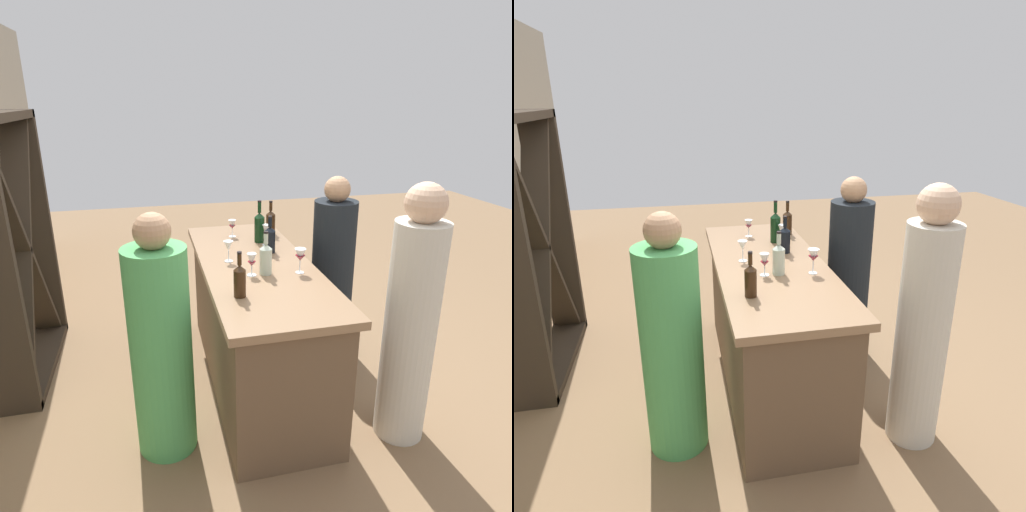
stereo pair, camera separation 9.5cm
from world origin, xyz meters
TOP-DOWN VIEW (x-y plane):
  - ground_plane at (0.00, 0.00)m, footprint 12.00×12.00m
  - bar_counter at (0.00, 0.00)m, footprint 1.96×0.75m
  - wine_rack at (0.58, 1.65)m, footprint 1.21×0.28m
  - wine_bottle_leftmost_amber_brown at (-0.52, 0.22)m, footprint 0.07×0.07m
  - wine_bottle_second_left_clear_pale at (-0.21, -0.01)m, footprint 0.08×0.08m
  - wine_bottle_center_near_black at (0.19, -0.15)m, footprint 0.08×0.08m
  - wine_bottle_second_right_dark_green at (0.46, -0.14)m, footprint 0.08×0.08m
  - wine_bottle_rightmost_amber_brown at (0.64, -0.28)m, footprint 0.08×0.08m
  - wine_glass_near_left at (-0.25, -0.23)m, footprint 0.08×0.08m
  - wine_glass_near_center at (0.37, -0.17)m, footprint 0.06×0.06m
  - wine_glass_near_right at (0.64, 0.04)m, footprint 0.06×0.06m
  - wine_glass_far_left at (-0.22, 0.08)m, footprint 0.06×0.06m
  - wine_glass_far_center at (0.07, 0.18)m, footprint 0.07×0.07m
  - person_left_guest at (0.28, -0.70)m, footprint 0.39×0.39m
  - person_center_guest at (-0.76, -0.75)m, footprint 0.36×0.36m
  - person_server_behind at (-0.53, 0.69)m, footprint 0.40×0.40m

SIDE VIEW (x-z plane):
  - ground_plane at x=0.00m, z-range 0.00..0.00m
  - bar_counter at x=0.00m, z-range 0.00..0.94m
  - person_server_behind at x=-0.53m, z-range -0.06..1.41m
  - person_left_guest at x=0.28m, z-range -0.06..1.41m
  - person_center_guest at x=-0.76m, z-range -0.04..1.57m
  - wine_rack at x=0.58m, z-range 0.00..1.94m
  - wine_glass_near_right at x=0.64m, z-range 0.97..1.11m
  - wine_glass_far_left at x=-0.22m, z-range 0.96..1.11m
  - wine_bottle_leftmost_amber_brown at x=-0.52m, z-range 0.91..1.18m
  - wine_bottle_center_near_black at x=0.19m, z-range 0.91..1.18m
  - wine_bottle_rightmost_amber_brown at x=0.64m, z-range 0.91..1.19m
  - wine_bottle_second_left_clear_pale at x=-0.21m, z-range 0.91..1.19m
  - wine_glass_far_center at x=0.07m, z-range 0.98..1.12m
  - wine_glass_near_center at x=0.37m, z-range 0.97..1.14m
  - wine_glass_near_left at x=-0.25m, z-range 0.98..1.14m
  - wine_bottle_second_right_dark_green at x=0.46m, z-range 0.90..1.23m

